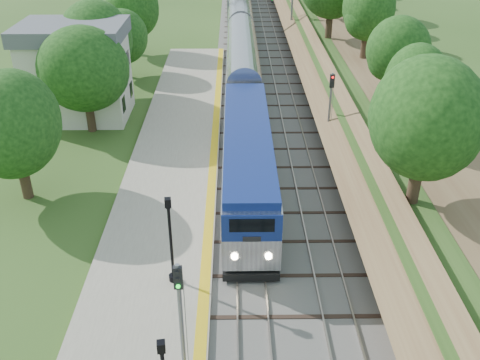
{
  "coord_description": "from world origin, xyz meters",
  "views": [
    {
      "loc": [
        -0.82,
        -13.7,
        18.06
      ],
      "look_at": [
        -0.5,
        13.43,
        2.8
      ],
      "focal_mm": 40.0,
      "sensor_mm": 36.0,
      "label": 1
    }
  ],
  "objects_px": {
    "signal_platform": "(180,310)",
    "train": "(240,21)",
    "signal_gantry": "(260,2)",
    "lamppost_far": "(171,245)",
    "signal_farside": "(330,104)",
    "station_building": "(77,71)"
  },
  "relations": [
    {
      "from": "station_building",
      "to": "signal_platform",
      "type": "bearing_deg",
      "value": -68.71
    },
    {
      "from": "station_building",
      "to": "train",
      "type": "bearing_deg",
      "value": 61.88
    },
    {
      "from": "lamppost_far",
      "to": "signal_platform",
      "type": "relative_size",
      "value": 0.86
    },
    {
      "from": "signal_gantry",
      "to": "lamppost_far",
      "type": "xyz_separation_m",
      "value": [
        -6.4,
        -47.56,
        -2.28
      ]
    },
    {
      "from": "signal_gantry",
      "to": "signal_farside",
      "type": "distance_m",
      "value": 32.3
    },
    {
      "from": "signal_gantry",
      "to": "signal_platform",
      "type": "xyz_separation_m",
      "value": [
        -5.37,
        -53.47,
        -0.97
      ]
    },
    {
      "from": "signal_gantry",
      "to": "signal_platform",
      "type": "distance_m",
      "value": 53.75
    },
    {
      "from": "signal_gantry",
      "to": "signal_farside",
      "type": "bearing_deg",
      "value": -83.37
    },
    {
      "from": "signal_platform",
      "to": "signal_gantry",
      "type": "bearing_deg",
      "value": 84.26
    },
    {
      "from": "signal_platform",
      "to": "signal_farside",
      "type": "bearing_deg",
      "value": 66.97
    },
    {
      "from": "signal_platform",
      "to": "train",
      "type": "bearing_deg",
      "value": 86.96
    },
    {
      "from": "signal_gantry",
      "to": "lamppost_far",
      "type": "distance_m",
      "value": 48.04
    },
    {
      "from": "train",
      "to": "signal_farside",
      "type": "bearing_deg",
      "value": -79.44
    },
    {
      "from": "station_building",
      "to": "lamppost_far",
      "type": "xyz_separation_m",
      "value": [
        10.07,
        -22.57,
        -1.55
      ]
    },
    {
      "from": "signal_platform",
      "to": "signal_farside",
      "type": "relative_size",
      "value": 0.94
    },
    {
      "from": "train",
      "to": "signal_platform",
      "type": "distance_m",
      "value": 54.78
    },
    {
      "from": "signal_farside",
      "to": "station_building",
      "type": "bearing_deg",
      "value": 160.68
    },
    {
      "from": "lamppost_far",
      "to": "signal_farside",
      "type": "distance_m",
      "value": 18.55
    },
    {
      "from": "train",
      "to": "signal_farside",
      "type": "height_order",
      "value": "signal_farside"
    },
    {
      "from": "signal_platform",
      "to": "signal_farside",
      "type": "distance_m",
      "value": 23.26
    },
    {
      "from": "signal_gantry",
      "to": "signal_platform",
      "type": "bearing_deg",
      "value": -95.74
    },
    {
      "from": "station_building",
      "to": "signal_gantry",
      "type": "distance_m",
      "value": 29.94
    }
  ]
}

